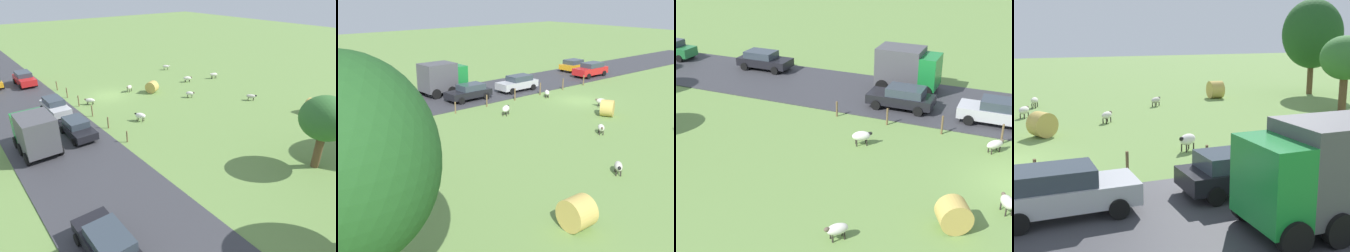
{
  "view_description": "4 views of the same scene",
  "coord_description": "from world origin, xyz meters",
  "views": [
    {
      "loc": [
        15.1,
        31.3,
        12.22
      ],
      "look_at": [
        0.71,
        12.51,
        0.92
      ],
      "focal_mm": 32.44,
      "sensor_mm": 36.0,
      "label": 1
    },
    {
      "loc": [
        -24.12,
        30.02,
        9.83
      ],
      "look_at": [
        -2.38,
        11.32,
        0.48
      ],
      "focal_mm": 43.91,
      "sensor_mm": 36.0,
      "label": 2
    },
    {
      "loc": [
        -20.78,
        0.32,
        11.82
      ],
      "look_at": [
        1.6,
        9.79,
        0.66
      ],
      "focal_mm": 49.02,
      "sensor_mm": 36.0,
      "label": 3
    },
    {
      "loc": [
        20.49,
        0.21,
        5.72
      ],
      "look_at": [
        -1.25,
        9.06,
        0.75
      ],
      "focal_mm": 48.27,
      "sensor_mm": 36.0,
      "label": 4
    }
  ],
  "objects": [
    {
      "name": "ground_plane",
      "position": [
        0.0,
        0.0,
        0.0
      ],
      "size": [
        160.0,
        160.0,
        0.0
      ],
      "primitive_type": "plane",
      "color": "#6B8E47"
    },
    {
      "name": "road_strip",
      "position": [
        8.76,
        0.0,
        0.03
      ],
      "size": [
        8.0,
        80.0,
        0.06
      ],
      "primitive_type": "cube",
      "color": "#38383D",
      "rests_on": "ground_plane"
    },
    {
      "name": "sheep_0",
      "position": [
        0.96,
        8.44,
        0.56
      ],
      "size": [
        1.0,
        1.18,
        0.83
      ],
      "color": "white",
      "rests_on": "ground_plane"
    },
    {
      "name": "sheep_1",
      "position": [
        -2.67,
        0.29,
        0.54
      ],
      "size": [
        1.05,
        0.89,
        0.8
      ],
      "color": "beige",
      "rests_on": "ground_plane"
    },
    {
      "name": "sheep_4",
      "position": [
        -12.11,
        11.3,
        0.48
      ],
      "size": [
        1.03,
        1.1,
        0.7
      ],
      "color": "beige",
      "rests_on": "ground_plane"
    },
    {
      "name": "sheep_5",
      "position": [
        -7.22,
        6.36,
        0.48
      ],
      "size": [
        0.98,
        0.98,
        0.72
      ],
      "color": "silver",
      "rests_on": "ground_plane"
    },
    {
      "name": "sheep_6",
      "position": [
        2.98,
        1.41,
        0.48
      ],
      "size": [
        1.11,
        1.04,
        0.71
      ],
      "color": "silver",
      "rests_on": "ground_plane"
    },
    {
      "name": "hay_bale_0",
      "position": [
        -14.21,
        17.44,
        0.74
      ],
      "size": [
        1.52,
        1.19,
        1.48
      ],
      "primitive_type": "cylinder",
      "rotation": [
        1.57,
        0.0,
        3.11
      ],
      "color": "tan",
      "rests_on": "ground_plane"
    },
    {
      "name": "hay_bale_1",
      "position": [
        -4.73,
        2.23,
        0.69
      ],
      "size": [
        1.55,
        1.7,
        1.38
      ],
      "primitive_type": "cylinder",
      "rotation": [
        1.57,
        0.0,
        2.05
      ],
      "color": "tan",
      "rests_on": "ground_plane"
    },
    {
      "name": "tree_0",
      "position": [
        -4.82,
        22.93,
        3.79
      ],
      "size": [
        3.52,
        3.52,
        5.39
      ],
      "color": "brown",
      "rests_on": "ground_plane"
    },
    {
      "name": "tree_1",
      "position": [
        -13.35,
        26.64,
        5.4
      ],
      "size": [
        5.38,
        5.38,
        8.49
      ],
      "color": "brown",
      "rests_on": "ground_plane"
    },
    {
      "name": "fence_post_0",
      "position": [
        4.15,
        -5.64,
        0.57
      ],
      "size": [
        0.12,
        0.12,
        1.14
      ],
      "primitive_type": "cylinder",
      "color": "brown",
      "rests_on": "ground_plane"
    },
    {
      "name": "fence_post_1",
      "position": [
        4.15,
        -2.24,
        0.61
      ],
      "size": [
        0.12,
        0.12,
        1.21
      ],
      "primitive_type": "cylinder",
      "color": "brown",
      "rests_on": "ground_plane"
    },
    {
      "name": "fence_post_2",
      "position": [
        4.15,
        1.17,
        0.61
      ],
      "size": [
        0.12,
        0.12,
        1.23
      ],
      "primitive_type": "cylinder",
      "color": "brown",
      "rests_on": "ground_plane"
    },
    {
      "name": "fence_post_3",
      "position": [
        4.15,
        4.57,
        0.58
      ],
      "size": [
        0.12,
        0.12,
        1.16
      ],
      "primitive_type": "cylinder",
      "color": "brown",
      "rests_on": "ground_plane"
    },
    {
      "name": "fence_post_4",
      "position": [
        4.15,
        7.97,
        0.54
      ],
      "size": [
        0.12,
        0.12,
        1.09
      ],
      "primitive_type": "cylinder",
      "color": "brown",
      "rests_on": "ground_plane"
    },
    {
      "name": "fence_post_5",
      "position": [
        4.15,
        11.38,
        0.51
      ],
      "size": [
        0.12,
        0.12,
        1.02
      ],
      "primitive_type": "cylinder",
      "color": "brown",
      "rests_on": "ground_plane"
    },
    {
      "name": "truck_0",
      "position": [
        10.55,
        8.55,
        1.77
      ],
      "size": [
        2.74,
        4.44,
        3.18
      ],
      "color": "#197F33",
      "rests_on": "road_strip"
    },
    {
      "name": "car_0",
      "position": [
        7.01,
        7.86,
        0.85
      ],
      "size": [
        2.08,
        4.4,
        1.51
      ],
      "color": "black",
      "rests_on": "road_strip"
    },
    {
      "name": "car_3",
      "position": [
        6.76,
        -10.18,
        0.92
      ],
      "size": [
        2.14,
        4.6,
        1.65
      ],
      "color": "red",
      "rests_on": "road_strip"
    },
    {
      "name": "car_4",
      "position": [
        6.86,
        1.77,
        0.88
      ],
      "size": [
        2.03,
        4.48,
        1.58
      ],
      "color": "#B7B7BC",
      "rests_on": "road_strip"
    },
    {
      "name": "car_5",
      "position": [
        10.37,
        -11.37,
        0.85
      ],
      "size": [
        2.22,
        3.9,
        1.5
      ],
      "color": "orange",
      "rests_on": "road_strip"
    }
  ]
}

